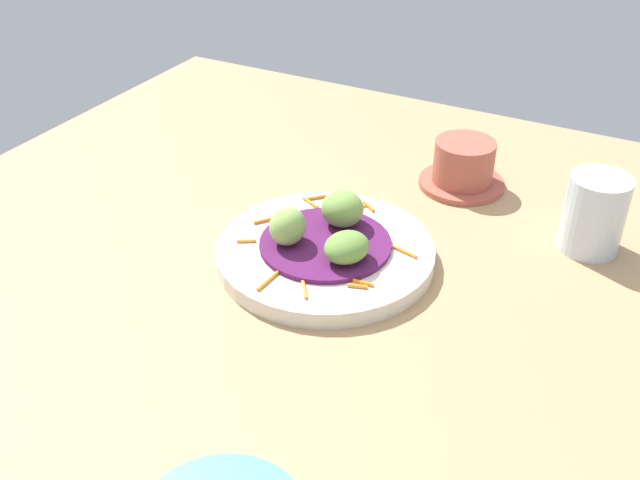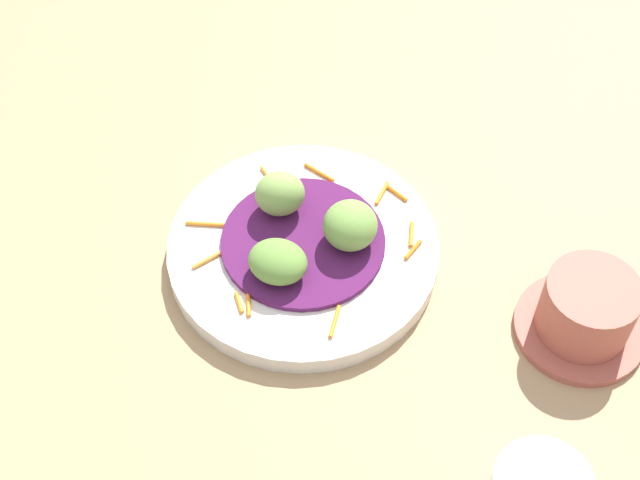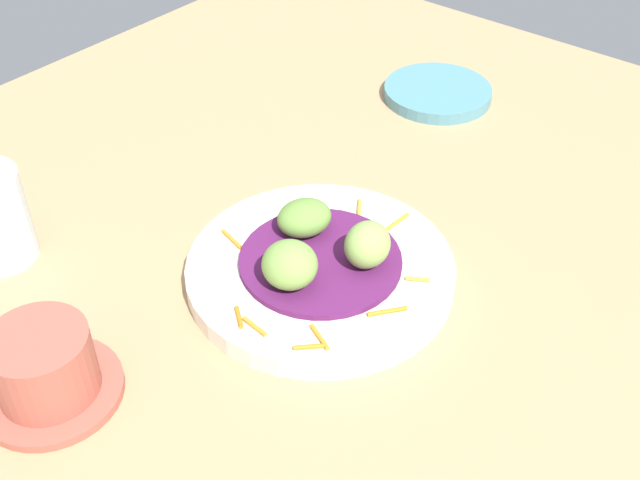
# 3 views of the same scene
# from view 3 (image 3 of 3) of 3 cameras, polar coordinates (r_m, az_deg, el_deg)

# --- Properties ---
(table_surface) EXTENTS (1.10, 1.10, 0.02)m
(table_surface) POSITION_cam_3_polar(r_m,az_deg,el_deg) (0.78, 2.08, -0.99)
(table_surface) COLOR tan
(table_surface) RESTS_ON ground
(main_plate) EXTENTS (0.25, 0.25, 0.02)m
(main_plate) POSITION_cam_3_polar(r_m,az_deg,el_deg) (0.73, 0.03, -2.23)
(main_plate) COLOR silver
(main_plate) RESTS_ON table_surface
(cabbage_bed) EXTENTS (0.15, 0.15, 0.01)m
(cabbage_bed) POSITION_cam_3_polar(r_m,az_deg,el_deg) (0.73, 0.03, -1.48)
(cabbage_bed) COLOR #51194C
(cabbage_bed) RESTS_ON main_plate
(carrot_garnish) EXTENTS (0.22, 0.20, 0.00)m
(carrot_garnish) POSITION_cam_3_polar(r_m,az_deg,el_deg) (0.72, 0.25, -2.03)
(carrot_garnish) COLOR orange
(carrot_garnish) RESTS_ON main_plate
(guac_scoop_left) EXTENTS (0.06, 0.06, 0.04)m
(guac_scoop_left) POSITION_cam_3_polar(r_m,az_deg,el_deg) (0.69, -2.19, -1.79)
(guac_scoop_left) COLOR #759E47
(guac_scoop_left) RESTS_ON cabbage_bed
(guac_scoop_center) EXTENTS (0.05, 0.05, 0.04)m
(guac_scoop_center) POSITION_cam_3_polar(r_m,az_deg,el_deg) (0.71, 3.43, -0.34)
(guac_scoop_center) COLOR #84A851
(guac_scoop_center) RESTS_ON cabbage_bed
(guac_scoop_right) EXTENTS (0.07, 0.06, 0.03)m
(guac_scoop_right) POSITION_cam_3_polar(r_m,az_deg,el_deg) (0.75, -1.14, 1.62)
(guac_scoop_right) COLOR olive
(guac_scoop_right) RESTS_ON cabbage_bed
(side_plate_small) EXTENTS (0.14, 0.14, 0.01)m
(side_plate_small) POSITION_cam_3_polar(r_m,az_deg,el_deg) (1.03, 8.47, 10.47)
(side_plate_small) COLOR teal
(side_plate_small) RESTS_ON table_surface
(terracotta_bowl) EXTENTS (0.11, 0.11, 0.06)m
(terracotta_bowl) POSITION_cam_3_polar(r_m,az_deg,el_deg) (0.66, -19.20, -8.81)
(terracotta_bowl) COLOR #A85142
(terracotta_bowl) RESTS_ON table_surface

